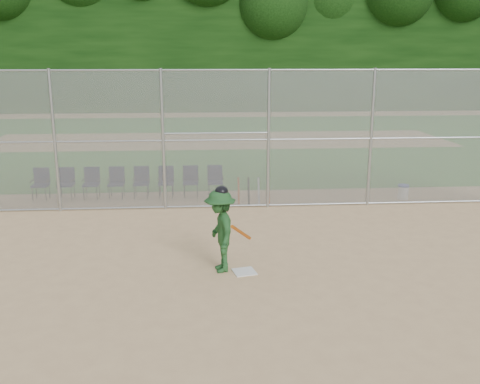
{
  "coord_description": "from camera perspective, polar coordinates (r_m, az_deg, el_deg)",
  "views": [
    {
      "loc": [
        -0.91,
        -10.1,
        4.31
      ],
      "look_at": [
        0.0,
        2.5,
        1.1
      ],
      "focal_mm": 40.0,
      "sensor_mm": 36.0,
      "label": 1
    }
  ],
  "objects": [
    {
      "name": "chair_6",
      "position": [
        16.88,
        -5.28,
        1.09
      ],
      "size": [
        0.54,
        0.52,
        0.96
      ],
      "primitive_type": null,
      "color": "black",
      "rests_on": "ground"
    },
    {
      "name": "spare_bats",
      "position": [
        15.87,
        1.47,
        0.05
      ],
      "size": [
        0.96,
        0.35,
        0.84
      ],
      "color": "#D84C14",
      "rests_on": "ground"
    },
    {
      "name": "ground",
      "position": [
        11.02,
        0.95,
        -8.77
      ],
      "size": [
        100.0,
        100.0,
        0.0
      ],
      "primitive_type": "plane",
      "color": "tan",
      "rests_on": "ground"
    },
    {
      "name": "chair_4",
      "position": [
        16.99,
        -10.5,
        0.99
      ],
      "size": [
        0.54,
        0.52,
        0.96
      ],
      "primitive_type": null,
      "color": "black",
      "rests_on": "ground"
    },
    {
      "name": "backstop_fence",
      "position": [
        15.29,
        -0.68,
        5.83
      ],
      "size": [
        16.09,
        0.09,
        4.0
      ],
      "color": "gray",
      "rests_on": "ground"
    },
    {
      "name": "grass_strip",
      "position": [
        28.44,
        -2.26,
        5.55
      ],
      "size": [
        100.0,
        100.0,
        0.0
      ],
      "primitive_type": "plane",
      "color": "#25611D",
      "rests_on": "ground"
    },
    {
      "name": "chair_3",
      "position": [
        17.09,
        -13.07,
        0.93
      ],
      "size": [
        0.54,
        0.52,
        0.96
      ],
      "primitive_type": null,
      "color": "black",
      "rests_on": "ground"
    },
    {
      "name": "chair_2",
      "position": [
        17.23,
        -15.6,
        0.88
      ],
      "size": [
        0.54,
        0.52,
        0.96
      ],
      "primitive_type": null,
      "color": "black",
      "rests_on": "ground"
    },
    {
      "name": "water_cooler",
      "position": [
        17.41,
        17.01,
        0.04
      ],
      "size": [
        0.35,
        0.35,
        0.44
      ],
      "color": "white",
      "rests_on": "ground"
    },
    {
      "name": "home_plate",
      "position": [
        11.12,
        0.47,
        -8.5
      ],
      "size": [
        0.53,
        0.53,
        0.02
      ],
      "primitive_type": "cube",
      "rotation": [
        0.0,
        0.0,
        0.22
      ],
      "color": "silver",
      "rests_on": "ground"
    },
    {
      "name": "dirt_patch_far",
      "position": [
        28.44,
        -2.26,
        5.55
      ],
      "size": [
        24.0,
        24.0,
        0.0
      ],
      "primitive_type": "plane",
      "color": "tan",
      "rests_on": "ground"
    },
    {
      "name": "treeline",
      "position": [
        30.14,
        -2.51,
        16.51
      ],
      "size": [
        81.0,
        60.0,
        11.0
      ],
      "color": "black",
      "rests_on": "ground"
    },
    {
      "name": "chair_0",
      "position": [
        17.6,
        -20.53,
        0.77
      ],
      "size": [
        0.54,
        0.52,
        0.96
      ],
      "primitive_type": null,
      "color": "black",
      "rests_on": "ground"
    },
    {
      "name": "chair_7",
      "position": [
        16.88,
        -2.66,
        1.13
      ],
      "size": [
        0.54,
        0.52,
        0.96
      ],
      "primitive_type": null,
      "color": "black",
      "rests_on": "ground"
    },
    {
      "name": "batter_at_plate",
      "position": [
        10.92,
        -2.12,
        -4.1
      ],
      "size": [
        1.03,
        1.33,
        1.81
      ],
      "color": "#1D4A20",
      "rests_on": "ground"
    },
    {
      "name": "chair_5",
      "position": [
        16.92,
        -7.9,
        1.04
      ],
      "size": [
        0.54,
        0.52,
        0.96
      ],
      "primitive_type": null,
      "color": "black",
      "rests_on": "ground"
    },
    {
      "name": "chair_1",
      "position": [
        17.4,
        -18.1,
        0.83
      ],
      "size": [
        0.54,
        0.52,
        0.96
      ],
      "primitive_type": null,
      "color": "black",
      "rests_on": "ground"
    }
  ]
}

